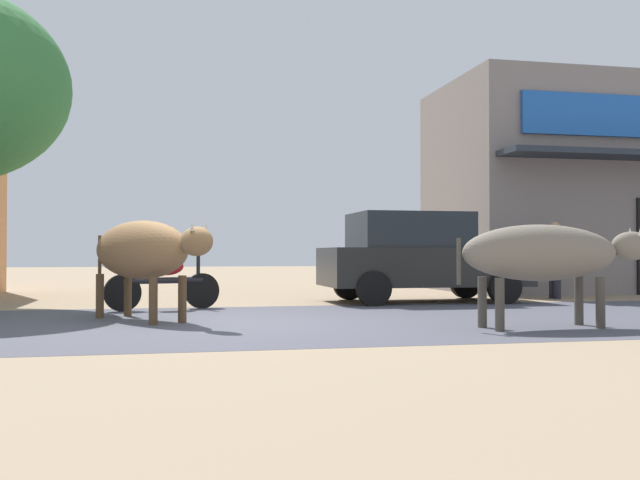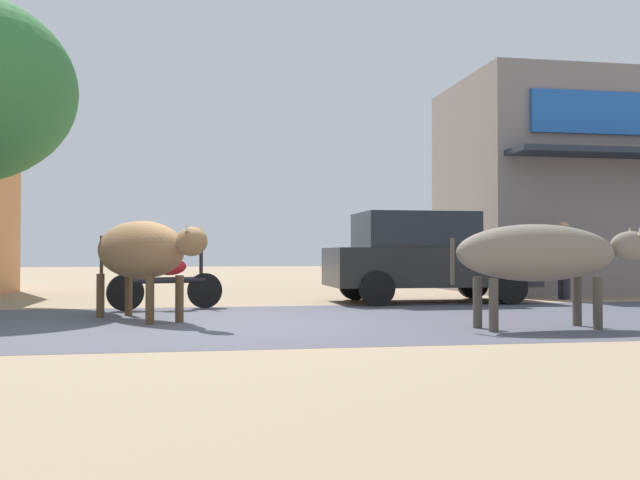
{
  "view_description": "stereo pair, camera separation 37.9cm",
  "coord_description": "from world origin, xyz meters",
  "px_view_note": "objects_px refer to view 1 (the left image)",
  "views": [
    {
      "loc": [
        -0.7,
        -9.4,
        0.9
      ],
      "look_at": [
        1.57,
        1.15,
        1.1
      ],
      "focal_mm": 40.65,
      "sensor_mm": 36.0,
      "label": 1
    },
    {
      "loc": [
        -0.33,
        -9.47,
        0.9
      ],
      "look_at": [
        1.57,
        1.15,
        1.1
      ],
      "focal_mm": 40.65,
      "sensor_mm": 36.0,
      "label": 2
    }
  ],
  "objects_px": {
    "parked_hatchback_car": "(419,256)",
    "parked_motorcycle": "(165,281)",
    "cow_near_brown": "(143,251)",
    "pedestrian_by_shop": "(555,254)",
    "cow_far_dark": "(546,254)"
  },
  "relations": [
    {
      "from": "parked_motorcycle",
      "to": "pedestrian_by_shop",
      "type": "bearing_deg",
      "value": 9.42
    },
    {
      "from": "parked_motorcycle",
      "to": "cow_near_brown",
      "type": "relative_size",
      "value": 0.73
    },
    {
      "from": "parked_hatchback_car",
      "to": "parked_motorcycle",
      "type": "xyz_separation_m",
      "value": [
        -4.59,
        -0.95,
        -0.38
      ]
    },
    {
      "from": "cow_near_brown",
      "to": "cow_far_dark",
      "type": "distance_m",
      "value": 5.18
    },
    {
      "from": "cow_near_brown",
      "to": "cow_far_dark",
      "type": "xyz_separation_m",
      "value": [
        4.79,
        -1.98,
        -0.04
      ]
    },
    {
      "from": "parked_hatchback_car",
      "to": "parked_motorcycle",
      "type": "bearing_deg",
      "value": -168.35
    },
    {
      "from": "cow_far_dark",
      "to": "pedestrian_by_shop",
      "type": "height_order",
      "value": "pedestrian_by_shop"
    },
    {
      "from": "cow_far_dark",
      "to": "pedestrian_by_shop",
      "type": "bearing_deg",
      "value": 58.91
    },
    {
      "from": "parked_motorcycle",
      "to": "parked_hatchback_car",
      "type": "bearing_deg",
      "value": 11.65
    },
    {
      "from": "parked_hatchback_car",
      "to": "parked_motorcycle",
      "type": "relative_size",
      "value": 2.06
    },
    {
      "from": "cow_near_brown",
      "to": "pedestrian_by_shop",
      "type": "bearing_deg",
      "value": 21.4
    },
    {
      "from": "pedestrian_by_shop",
      "to": "cow_near_brown",
      "type": "bearing_deg",
      "value": -158.6
    },
    {
      "from": "parked_hatchback_car",
      "to": "parked_motorcycle",
      "type": "distance_m",
      "value": 4.7
    },
    {
      "from": "parked_hatchback_car",
      "to": "pedestrian_by_shop",
      "type": "distance_m",
      "value": 2.96
    },
    {
      "from": "parked_motorcycle",
      "to": "cow_near_brown",
      "type": "bearing_deg",
      "value": -99.34
    }
  ]
}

